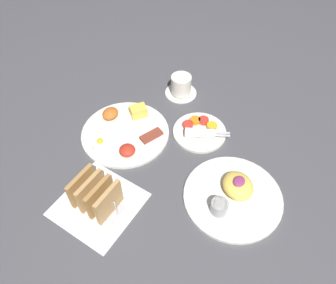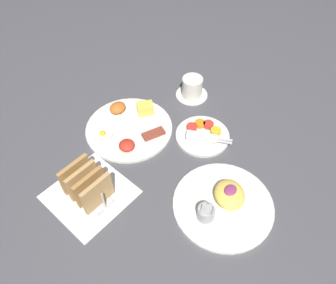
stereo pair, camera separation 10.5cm
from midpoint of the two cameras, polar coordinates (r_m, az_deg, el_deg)
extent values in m
plane|color=#47474C|center=(1.02, 1.90, -5.07)|extent=(3.00, 3.00, 0.00)
cube|color=white|center=(0.99, -10.47, -9.12)|extent=(0.22, 0.22, 0.00)
cylinder|color=silver|center=(1.13, -4.14, 2.23)|extent=(0.30, 0.30, 0.01)
cube|color=#E5C64C|center=(1.16, -1.41, 5.73)|extent=(0.07, 0.07, 0.04)
ellipsoid|color=#C66023|center=(1.17, -6.24, 5.82)|extent=(0.06, 0.05, 0.03)
cylinder|color=#F4EACC|center=(1.11, -8.62, 1.11)|extent=(0.06, 0.06, 0.01)
sphere|color=yellow|center=(1.10, -8.65, 1.32)|extent=(0.02, 0.02, 0.02)
ellipsoid|color=red|center=(1.05, -4.37, -0.74)|extent=(0.05, 0.05, 0.03)
cube|color=brown|center=(1.09, 0.20, 1.28)|extent=(0.08, 0.06, 0.01)
cylinder|color=silver|center=(1.12, 8.71, 0.90)|extent=(0.18, 0.18, 0.01)
cylinder|color=gold|center=(1.12, 10.98, 1.67)|extent=(0.04, 0.04, 0.01)
cylinder|color=red|center=(1.14, 9.89, 2.71)|extent=(0.04, 0.04, 0.01)
cylinder|color=orange|center=(1.14, 8.23, 3.01)|extent=(0.04, 0.04, 0.01)
cylinder|color=red|center=(1.12, 6.85, 2.41)|extent=(0.04, 0.04, 0.01)
cylinder|color=white|center=(1.08, 8.68, 0.76)|extent=(0.08, 0.10, 0.03)
cube|color=silver|center=(1.09, 12.60, 0.30)|extent=(0.03, 0.05, 0.00)
cube|color=silver|center=(1.08, 12.55, -0.17)|extent=(0.03, 0.05, 0.00)
cylinder|color=silver|center=(0.97, 12.69, -10.84)|extent=(0.29, 0.29, 0.01)
ellipsoid|color=#EAC651|center=(0.96, 13.78, -9.06)|extent=(0.13, 0.13, 0.04)
ellipsoid|color=#8C3366|center=(0.95, 14.04, -8.33)|extent=(0.04, 0.03, 0.01)
cylinder|color=#99999E|center=(0.92, 9.98, -12.30)|extent=(0.05, 0.05, 0.04)
cylinder|color=white|center=(0.91, 10.11, -11.82)|extent=(0.04, 0.04, 0.01)
cube|color=#B7B7BC|center=(0.98, -10.50, -8.98)|extent=(0.06, 0.15, 0.01)
cube|color=tan|center=(0.92, -8.95, -9.06)|extent=(0.10, 0.01, 0.10)
cube|color=#A5773F|center=(0.93, -10.29, -7.91)|extent=(0.10, 0.01, 0.10)
cube|color=tan|center=(0.95, -11.58, -6.80)|extent=(0.10, 0.01, 0.10)
cube|color=#A97B43|center=(0.97, -12.81, -5.72)|extent=(0.10, 0.01, 0.10)
cylinder|color=#B7B7BC|center=(0.92, -7.91, -10.33)|extent=(0.01, 0.01, 0.07)
cylinder|color=#B7B7BC|center=(0.99, -13.48, -5.48)|extent=(0.01, 0.01, 0.07)
cylinder|color=silver|center=(1.26, 6.55, 8.12)|extent=(0.12, 0.12, 0.01)
cylinder|color=silver|center=(1.24, 6.71, 9.48)|extent=(0.08, 0.08, 0.07)
cylinder|color=#381E0F|center=(1.22, 6.84, 10.56)|extent=(0.06, 0.06, 0.01)
camera|label=1|loc=(0.05, -87.13, 3.35)|focal=35.00mm
camera|label=2|loc=(0.05, 92.87, -3.35)|focal=35.00mm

